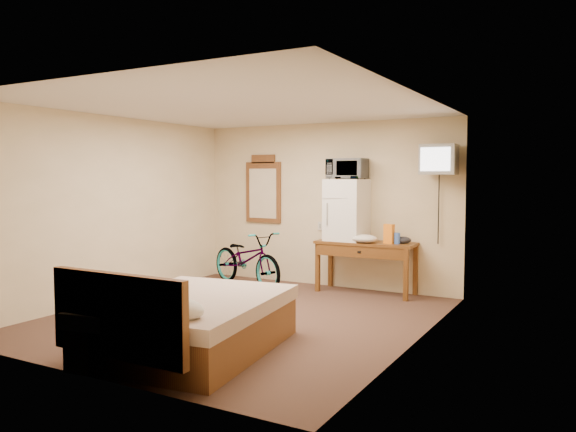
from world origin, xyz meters
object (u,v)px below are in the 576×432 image
object	(u,v)px
desk	(365,250)
crt_television	(439,160)
blue_cup	(397,238)
bicycle	(247,259)
microwave	(347,169)
wall_mirror	(263,190)
bed	(187,322)
mini_fridge	(347,210)

from	to	relation	value
desk	crt_television	xyz separation A→B (m)	(1.03, 0.02, 1.27)
blue_cup	desk	bearing A→B (deg)	179.49
blue_cup	bicycle	bearing A→B (deg)	-170.57
microwave	wall_mirror	xyz separation A→B (m)	(-1.57, 0.21, -0.33)
desk	crt_television	size ratio (longest dim) A/B	2.49
bicycle	bed	distance (m)	3.27
wall_mirror	bicycle	xyz separation A→B (m)	(0.10, -0.65, -1.04)
blue_cup	bed	xyz separation A→B (m)	(-0.96, -3.37, -0.53)
crt_television	bed	xyz separation A→B (m)	(-1.51, -3.40, -1.61)
desk	microwave	world-z (taller)	microwave
crt_television	bicycle	bearing A→B (deg)	-171.85
wall_mirror	bicycle	distance (m)	1.23
desk	bed	bearing A→B (deg)	-98.20
desk	crt_television	world-z (taller)	crt_television
wall_mirror	crt_television	bearing A→B (deg)	-4.93
mini_fridge	wall_mirror	bearing A→B (deg)	172.33
bed	mini_fridge	bearing A→B (deg)	87.12
bed	microwave	bearing A→B (deg)	87.11
microwave	blue_cup	bearing A→B (deg)	-7.75
desk	wall_mirror	xyz separation A→B (m)	(-1.88, 0.27, 0.83)
bicycle	bed	size ratio (longest dim) A/B	0.77
bicycle	blue_cup	bearing A→B (deg)	-59.99
bicycle	bed	xyz separation A→B (m)	(1.29, -3.00, -0.13)
bed	crt_television	bearing A→B (deg)	66.00
microwave	wall_mirror	world-z (taller)	wall_mirror
mini_fridge	bicycle	bearing A→B (deg)	-163.21
crt_television	bed	bearing A→B (deg)	-114.00
crt_television	bed	distance (m)	4.06
microwave	bed	world-z (taller)	microwave
blue_cup	bed	size ratio (longest dim) A/B	0.07
mini_fridge	crt_television	world-z (taller)	crt_television
desk	crt_television	distance (m)	1.64
mini_fridge	crt_television	bearing A→B (deg)	-1.71
microwave	wall_mirror	distance (m)	1.61
desk	wall_mirror	bearing A→B (deg)	171.69
blue_cup	crt_television	world-z (taller)	crt_television
wall_mirror	microwave	bearing A→B (deg)	-7.66
crt_television	wall_mirror	xyz separation A→B (m)	(-2.91, 0.25, -0.44)
wall_mirror	bicycle	bearing A→B (deg)	-81.21
desk	mini_fridge	bearing A→B (deg)	168.52
mini_fridge	blue_cup	world-z (taller)	mini_fridge
mini_fridge	microwave	size ratio (longest dim) A/B	1.64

